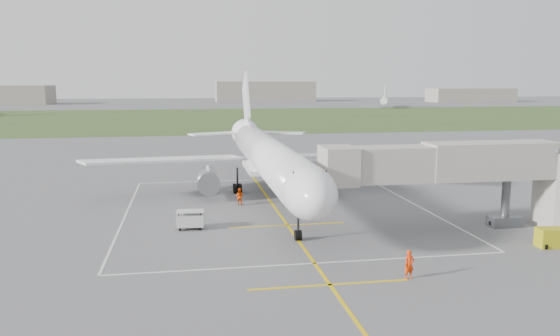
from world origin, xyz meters
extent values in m
plane|color=#59595B|center=(0.00, 0.00, 0.00)|extent=(700.00, 700.00, 0.00)
cube|color=#3B4F22|center=(0.00, 130.00, 0.01)|extent=(700.00, 120.00, 0.02)
cube|color=yellow|center=(0.00, -5.00, 0.01)|extent=(0.25, 60.00, 0.01)
cube|color=yellow|center=(0.00, -24.00, 0.01)|extent=(10.00, 0.25, 0.01)
cube|color=yellow|center=(0.00, -10.00, 0.01)|extent=(10.00, 0.25, 0.01)
cube|color=silver|center=(0.00, 12.00, 0.01)|extent=(28.00, 0.20, 0.01)
cube|color=silver|center=(0.00, -20.00, 0.01)|extent=(28.00, 0.20, 0.01)
cube|color=silver|center=(-14.00, -4.00, 0.01)|extent=(0.20, 32.00, 0.01)
cube|color=silver|center=(14.00, -4.00, 0.01)|extent=(0.20, 32.00, 0.01)
cylinder|color=white|center=(0.00, 0.00, 4.50)|extent=(3.80, 36.00, 3.80)
ellipsoid|color=white|center=(0.00, -18.00, 4.50)|extent=(3.80, 7.22, 3.80)
cube|color=black|center=(0.00, -18.90, 5.55)|extent=(2.40, 1.60, 0.99)
cone|color=white|center=(0.00, 20.50, 4.90)|extent=(3.80, 6.00, 3.80)
cube|color=white|center=(10.50, 6.00, 3.65)|extent=(17.93, 11.24, 1.23)
cube|color=white|center=(-10.50, 6.00, 3.65)|extent=(17.93, 11.24, 1.23)
cube|color=white|center=(0.00, 3.00, 2.95)|extent=(4.20, 8.00, 0.50)
cube|color=white|center=(0.00, 21.20, 9.20)|extent=(0.30, 7.89, 8.65)
cube|color=white|center=(0.00, 19.00, 6.20)|extent=(0.35, 5.00, 1.20)
cube|color=white|center=(4.20, 20.20, 5.10)|extent=(7.85, 5.03, 0.20)
cube|color=white|center=(-4.20, 20.20, 5.10)|extent=(7.85, 5.03, 0.20)
cylinder|color=slate|center=(6.20, 2.50, 1.90)|extent=(2.30, 4.20, 2.30)
cube|color=white|center=(6.20, 2.20, 2.70)|extent=(0.25, 2.40, 1.20)
cylinder|color=slate|center=(-6.20, 2.50, 1.90)|extent=(2.30, 4.20, 2.30)
cube|color=white|center=(-6.20, 2.20, 2.70)|extent=(0.25, 2.40, 1.20)
cylinder|color=black|center=(0.00, -14.50, 1.30)|extent=(0.18, 0.18, 2.60)
cylinder|color=black|center=(-0.11, -14.50, 0.40)|extent=(0.28, 0.80, 0.80)
cylinder|color=black|center=(0.11, -14.50, 0.40)|extent=(0.28, 0.80, 0.80)
cylinder|color=black|center=(2.90, 4.50, 1.40)|extent=(0.22, 0.22, 2.80)
cylinder|color=black|center=(2.62, 4.15, 0.48)|extent=(0.32, 0.96, 0.96)
cylinder|color=black|center=(3.18, 4.15, 0.48)|extent=(0.32, 0.96, 0.96)
cylinder|color=black|center=(2.62, 4.85, 0.48)|extent=(0.32, 0.96, 0.96)
cylinder|color=black|center=(3.18, 4.85, 0.48)|extent=(0.32, 0.96, 0.96)
cylinder|color=black|center=(-2.90, 4.50, 1.40)|extent=(0.22, 0.22, 2.80)
cylinder|color=black|center=(-3.18, 4.15, 0.48)|extent=(0.32, 0.96, 0.96)
cylinder|color=black|center=(-2.62, 4.15, 0.48)|extent=(0.32, 0.96, 0.96)
cylinder|color=black|center=(-3.18, 4.85, 0.48)|extent=(0.32, 0.96, 0.96)
cylinder|color=black|center=(-2.62, 4.85, 0.48)|extent=(0.32, 0.96, 0.96)
cube|color=#9B988C|center=(7.74, -13.50, 5.60)|extent=(11.09, 2.90, 2.80)
cube|color=#9B988C|center=(16.46, -13.50, 5.70)|extent=(11.09, 3.10, 3.00)
cube|color=#9B988C|center=(3.40, -13.50, 5.60)|extent=(2.60, 3.40, 3.00)
cylinder|color=#505357|center=(18.00, -13.50, 2.10)|extent=(0.70, 0.70, 4.20)
cube|color=#505357|center=(18.00, -13.50, 0.45)|extent=(2.60, 1.40, 0.90)
cylinder|color=#9B988C|center=(23.00, -13.50, 3.20)|extent=(4.40, 4.40, 6.40)
cylinder|color=black|center=(17.00, -13.50, 0.35)|extent=(0.70, 0.30, 0.70)
cylinder|color=black|center=(19.00, -13.50, 0.35)|extent=(0.70, 0.30, 0.70)
cube|color=#AEA515|center=(18.05, -19.37, 0.71)|extent=(1.98, 1.36, 1.42)
cylinder|color=black|center=(17.35, -19.84, 0.21)|extent=(0.22, 0.43, 0.42)
cube|color=silver|center=(-8.17, -9.79, 0.76)|extent=(2.34, 1.52, 0.98)
cube|color=silver|center=(-8.17, -9.79, 1.52)|extent=(2.34, 1.52, 0.07)
cylinder|color=black|center=(-9.10, -10.25, 0.94)|extent=(0.07, 0.07, 1.16)
cylinder|color=black|center=(-7.32, -10.39, 0.94)|extent=(0.07, 0.07, 1.16)
cylinder|color=black|center=(-9.01, -9.18, 0.94)|extent=(0.07, 0.07, 1.16)
cylinder|color=black|center=(-7.23, -9.32, 0.94)|extent=(0.07, 0.07, 1.16)
cylinder|color=black|center=(-9.01, -10.21, 0.18)|extent=(0.19, 0.37, 0.36)
cylinder|color=black|center=(-7.40, -10.34, 0.18)|extent=(0.19, 0.37, 0.36)
cylinder|color=black|center=(-8.93, -9.23, 0.18)|extent=(0.19, 0.37, 0.36)
cylinder|color=black|center=(-7.32, -9.36, 0.18)|extent=(0.19, 0.37, 0.36)
imported|color=#FA3907|center=(5.11, -23.82, 0.91)|extent=(0.73, 0.55, 1.83)
imported|color=#DB3F06|center=(-3.26, -1.51, 0.85)|extent=(1.03, 0.95, 1.70)
cube|color=gray|center=(40.00, 280.00, 6.00)|extent=(60.00, 20.00, 12.00)
cube|color=gray|center=(160.00, 250.00, 4.00)|extent=(50.00, 18.00, 8.00)
cylinder|color=white|center=(84.46, 192.71, 3.50)|extent=(14.73, 30.94, 3.20)
cube|color=white|center=(84.46, 192.71, 8.00)|extent=(1.75, 3.83, 5.50)
camera|label=1|loc=(-8.31, -54.40, 12.14)|focal=35.00mm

